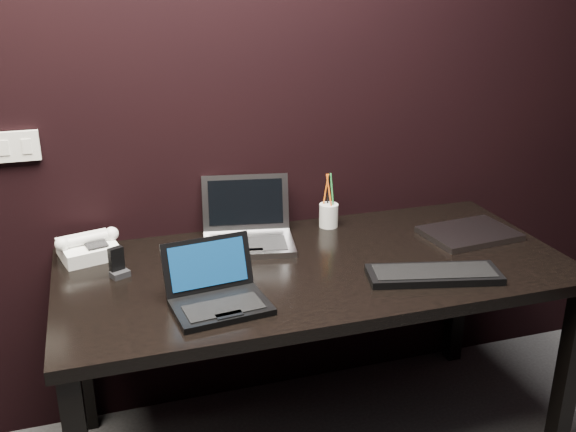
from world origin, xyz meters
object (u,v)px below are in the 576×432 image
object	(u,v)px
desk	(316,284)
netbook	(217,294)
ext_keyboard	(434,274)
mobile_phone	(118,266)
silver_laptop	(248,232)
closed_laptop	(469,233)
desk_phone	(88,248)
pen_cup	(329,214)

from	to	relation	value
desk	netbook	bearing A→B (deg)	-153.49
desk	ext_keyboard	bearing A→B (deg)	-34.02
netbook	mobile_phone	xyz separation A→B (m)	(-0.27, 0.29, 0.00)
silver_laptop	closed_laptop	distance (m)	0.82
silver_laptop	desk_phone	world-z (taller)	silver_laptop
closed_laptop	desk_phone	xyz separation A→B (m)	(-1.35, 0.22, 0.03)
ext_keyboard	closed_laptop	world-z (taller)	ext_keyboard
ext_keyboard	mobile_phone	size ratio (longest dim) A/B	4.56
desk	netbook	distance (m)	0.43
closed_laptop	pen_cup	distance (m)	0.53
silver_laptop	ext_keyboard	bearing A→B (deg)	-42.49
silver_laptop	closed_laptop	size ratio (longest dim) A/B	1.06
silver_laptop	desk_phone	xyz separation A→B (m)	(-0.55, 0.03, -0.00)
netbook	closed_laptop	xyz separation A→B (m)	(1.00, 0.24, -0.02)
netbook	silver_laptop	bearing A→B (deg)	65.02
desk	closed_laptop	size ratio (longest dim) A/B	4.91
desk	silver_laptop	bearing A→B (deg)	126.38
mobile_phone	pen_cup	size ratio (longest dim) A/B	0.46
ext_keyboard	desk_phone	distance (m)	1.16
silver_laptop	pen_cup	distance (m)	0.34
desk	pen_cup	world-z (taller)	pen_cup
desk	silver_laptop	world-z (taller)	silver_laptop
closed_laptop	desk_phone	distance (m)	1.37
netbook	mobile_phone	bearing A→B (deg)	132.97
desk	desk_phone	size ratio (longest dim) A/B	7.68
netbook	silver_laptop	distance (m)	0.47
ext_keyboard	desk	bearing A→B (deg)	145.98
desk_phone	pen_cup	size ratio (longest dim) A/B	1.04
closed_laptop	pen_cup	bearing A→B (deg)	151.67
silver_laptop	pen_cup	xyz separation A→B (m)	(0.34, 0.07, 0.01)
netbook	silver_laptop	size ratio (longest dim) A/B	0.81
pen_cup	silver_laptop	bearing A→B (deg)	-168.80
ext_keyboard	closed_laptop	distance (m)	0.41
desk	ext_keyboard	distance (m)	0.40
closed_laptop	desk_phone	size ratio (longest dim) A/B	1.57
desk_phone	pen_cup	world-z (taller)	pen_cup
desk	pen_cup	distance (m)	0.37
netbook	ext_keyboard	bearing A→B (deg)	-2.54
netbook	desk_phone	xyz separation A→B (m)	(-0.36, 0.46, 0.00)
pen_cup	mobile_phone	bearing A→B (deg)	-165.62
netbook	mobile_phone	world-z (taller)	netbook
mobile_phone	pen_cup	distance (m)	0.83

